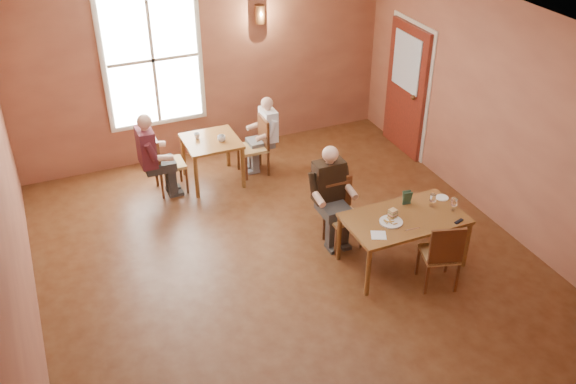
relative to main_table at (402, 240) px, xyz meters
name	(u,v)px	position (x,y,z in m)	size (l,w,h in m)	color
ground	(294,271)	(-1.31, 0.37, -0.34)	(6.00, 7.00, 0.01)	brown
wall_back	(204,64)	(-1.31, 3.87, 1.16)	(6.00, 0.04, 3.00)	brown
wall_left	(12,227)	(-4.31, 0.37, 1.16)	(0.04, 7.00, 3.00)	brown
wall_right	(509,121)	(1.69, 0.37, 1.16)	(0.04, 7.00, 3.00)	brown
ceiling	(296,37)	(-1.31, 0.37, 2.66)	(6.00, 7.00, 0.04)	white
window	(153,60)	(-2.11, 3.82, 1.36)	(1.36, 0.10, 1.96)	white
door	(405,90)	(1.63, 2.67, 0.71)	(0.12, 1.04, 2.10)	maroon
wall_sconce	(260,14)	(-0.41, 3.77, 1.86)	(0.16, 0.16, 0.28)	brown
main_table	(402,240)	(0.00, 0.00, 0.00)	(1.47, 0.83, 0.69)	brown
chair_diner_main	(343,215)	(-0.50, 0.65, 0.11)	(0.40, 0.40, 0.91)	#4C3015
diner_main	(345,203)	(-0.50, 0.62, 0.31)	(0.52, 0.52, 1.30)	#422B1D
chair_empty	(440,252)	(0.18, -0.51, 0.11)	(0.41, 0.41, 0.92)	#532B15
plate_food	(391,221)	(-0.22, -0.03, 0.36)	(0.28, 0.28, 0.04)	silver
sandwich	(393,215)	(-0.15, 0.04, 0.40)	(0.09, 0.08, 0.11)	tan
goblet_a	(432,200)	(0.43, 0.07, 0.44)	(0.08, 0.08, 0.19)	white
goblet_b	(454,204)	(0.62, -0.11, 0.44)	(0.08, 0.08, 0.19)	white
menu_stand	(407,198)	(0.18, 0.25, 0.44)	(0.11, 0.06, 0.18)	#284632
knife	(413,229)	(-0.05, -0.25, 0.35)	(0.20, 0.02, 0.00)	white
napkin	(379,235)	(-0.49, -0.20, 0.35)	(0.17, 0.17, 0.01)	silver
side_plate	(442,198)	(0.67, 0.19, 0.35)	(0.16, 0.16, 0.01)	silver
sunglasses	(459,221)	(0.54, -0.34, 0.35)	(0.13, 0.04, 0.02)	black
second_table	(213,161)	(-1.56, 2.86, 0.01)	(0.80, 0.80, 0.70)	brown
chair_diner_white	(253,147)	(-0.91, 2.86, 0.11)	(0.40, 0.40, 0.91)	brown
diner_white	(254,139)	(-0.88, 2.86, 0.23)	(0.46, 0.46, 1.15)	silver
chair_diner_maroon	(170,163)	(-2.21, 2.86, 0.12)	(0.41, 0.41, 0.92)	#553017
diner_maroon	(167,152)	(-2.24, 2.86, 0.30)	(0.51, 0.51, 1.29)	#501314
cup_a	(222,138)	(-1.44, 2.76, 0.41)	(0.12, 0.12, 0.09)	white
cup_b	(197,136)	(-1.74, 2.99, 0.40)	(0.09, 0.09, 0.08)	silver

